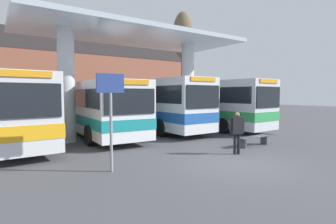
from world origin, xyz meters
The scene contains 12 objects.
ground_plane centered at (0.00, 0.00, 0.00)m, with size 100.00×100.00×0.00m, color #4C4C51.
townhouse_backdrop centered at (0.00, 27.91, 5.85)m, with size 40.00×0.58×10.04m.
station_canopy centered at (0.00, 7.62, 4.97)m, with size 12.87×5.62×6.04m.
transit_bus_left_bay centered at (-6.45, 9.66, 1.84)m, with size 3.08×12.49×3.29m.
transit_bus_center_bay centered at (-1.89, 9.24, 1.76)m, with size 3.16×10.71×3.14m.
transit_bus_right_bay centered at (2.08, 10.18, 1.90)m, with size 2.87×12.34×3.40m.
transit_bus_far_right_bay centered at (5.95, 9.02, 1.87)m, with size 2.97×12.34×3.36m.
waiting_bench_near_pillar centered at (3.17, 1.56, 0.35)m, with size 1.96×0.44×0.46m.
info_sign_platform centered at (-4.04, 1.42, 2.21)m, with size 0.90×0.09×3.11m.
pedestrian_waiting centered at (1.16, 0.84, 1.06)m, with size 0.62×0.42×1.74m.
poplar_tree_behind_right centered at (9.70, 15.75, 8.42)m, with size 2.19×2.19×11.03m.
parked_car_street centered at (3.11, 23.59, 1.02)m, with size 4.75×2.23×2.08m.
Camera 1 is at (-7.14, -6.39, 2.47)m, focal length 28.00 mm.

